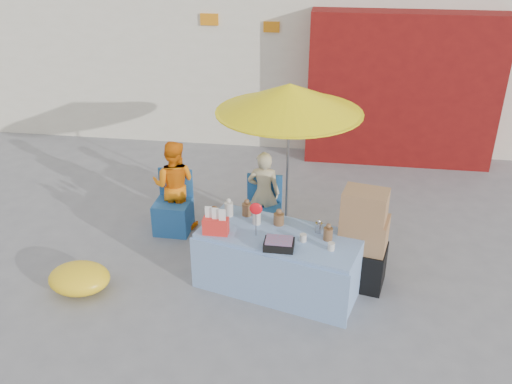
% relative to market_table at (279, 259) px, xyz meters
% --- Properties ---
extents(ground, '(80.00, 80.00, 0.00)m').
position_rel_market_table_xyz_m(ground, '(-0.54, -0.14, -0.37)').
color(ground, slate).
rests_on(ground, ground).
extents(market_table, '(2.04, 1.34, 1.14)m').
position_rel_market_table_xyz_m(market_table, '(0.00, 0.00, 0.00)').
color(market_table, '#80A4CE').
rests_on(market_table, ground).
extents(chair_left, '(0.49, 0.48, 0.85)m').
position_rel_market_table_xyz_m(chair_left, '(-1.60, 1.08, -0.12)').
color(chair_left, '#215798').
rests_on(chair_left, ground).
extents(chair_right, '(0.49, 0.48, 0.85)m').
position_rel_market_table_xyz_m(chair_right, '(-0.35, 1.08, -0.12)').
color(chair_right, '#215798').
rests_on(chair_right, ground).
extents(vendor_orange, '(0.63, 0.49, 1.28)m').
position_rel_market_table_xyz_m(vendor_orange, '(-1.60, 1.22, 0.27)').
color(vendor_orange, orange).
rests_on(vendor_orange, ground).
extents(vendor_beige, '(0.44, 0.29, 1.21)m').
position_rel_market_table_xyz_m(vendor_beige, '(-0.35, 1.22, 0.23)').
color(vendor_beige, '#C1B289').
rests_on(vendor_beige, ground).
extents(umbrella, '(1.90, 1.90, 2.09)m').
position_rel_market_table_xyz_m(umbrella, '(-0.05, 1.37, 1.52)').
color(umbrella, gray).
rests_on(umbrella, ground).
extents(box_stack, '(0.64, 0.56, 1.24)m').
position_rel_market_table_xyz_m(box_stack, '(0.95, 0.19, 0.20)').
color(box_stack, black).
rests_on(box_stack, ground).
extents(tarp_bundle, '(0.87, 0.77, 0.33)m').
position_rel_market_table_xyz_m(tarp_bundle, '(-2.30, -0.43, -0.21)').
color(tarp_bundle, yellow).
rests_on(tarp_bundle, ground).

